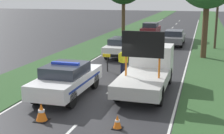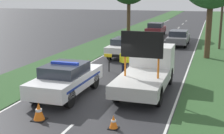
{
  "view_description": "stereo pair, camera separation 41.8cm",
  "coord_description": "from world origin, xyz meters",
  "px_view_note": "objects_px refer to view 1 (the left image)",
  "views": [
    {
      "loc": [
        4.24,
        -13.72,
        4.65
      ],
      "look_at": [
        -0.04,
        0.9,
        1.1
      ],
      "focal_mm": 50.0,
      "sensor_mm": 36.0,
      "label": 1
    },
    {
      "loc": [
        4.64,
        -13.6,
        4.65
      ],
      "look_at": [
        -0.04,
        0.9,
        1.1
      ],
      "focal_mm": 50.0,
      "sensor_mm": 36.0,
      "label": 2
    }
  ],
  "objects_px": {
    "traffic_cone_behind_barrier": "(86,64)",
    "utility_pole": "(218,4)",
    "police_car": "(67,79)",
    "traffic_cone_near_truck": "(117,122)",
    "queued_car_suv_grey": "(174,37)",
    "traffic_cone_centre_front": "(162,66)",
    "queued_car_wagon_maroon": "(151,29)",
    "work_truck": "(148,69)",
    "road_barrier": "(126,58)",
    "queued_car_van_white": "(121,47)",
    "police_officer": "(123,60)",
    "pedestrian_civilian": "(139,60)",
    "traffic_cone_near_police": "(41,112)"
  },
  "relations": [
    {
      "from": "traffic_cone_behind_barrier",
      "to": "utility_pole",
      "type": "bearing_deg",
      "value": 51.29
    },
    {
      "from": "utility_pole",
      "to": "police_car",
      "type": "bearing_deg",
      "value": -114.16
    },
    {
      "from": "traffic_cone_near_truck",
      "to": "queued_car_suv_grey",
      "type": "relative_size",
      "value": 0.11
    },
    {
      "from": "traffic_cone_centre_front",
      "to": "queued_car_wagon_maroon",
      "type": "xyz_separation_m",
      "value": [
        -3.56,
        17.27,
        0.43
      ]
    },
    {
      "from": "work_truck",
      "to": "traffic_cone_near_truck",
      "type": "xyz_separation_m",
      "value": [
        -0.18,
        -5.03,
        -0.77
      ]
    },
    {
      "from": "road_barrier",
      "to": "queued_car_van_white",
      "type": "bearing_deg",
      "value": 115.03
    },
    {
      "from": "police_car",
      "to": "police_officer",
      "type": "xyz_separation_m",
      "value": [
        1.61,
        4.3,
        0.14
      ]
    },
    {
      "from": "police_car",
      "to": "utility_pole",
      "type": "relative_size",
      "value": 0.65
    },
    {
      "from": "police_car",
      "to": "pedestrian_civilian",
      "type": "relative_size",
      "value": 3.02
    },
    {
      "from": "traffic_cone_near_police",
      "to": "traffic_cone_near_truck",
      "type": "relative_size",
      "value": 1.38
    },
    {
      "from": "road_barrier",
      "to": "traffic_cone_behind_barrier",
      "type": "relative_size",
      "value": 5.25
    },
    {
      "from": "traffic_cone_near_truck",
      "to": "queued_car_wagon_maroon",
      "type": "distance_m",
      "value": 26.27
    },
    {
      "from": "traffic_cone_centre_front",
      "to": "queued_car_van_white",
      "type": "relative_size",
      "value": 0.15
    },
    {
      "from": "police_officer",
      "to": "pedestrian_civilian",
      "type": "distance_m",
      "value": 0.92
    },
    {
      "from": "queued_car_wagon_maroon",
      "to": "utility_pole",
      "type": "distance_m",
      "value": 10.65
    },
    {
      "from": "police_car",
      "to": "utility_pole",
      "type": "height_order",
      "value": "utility_pole"
    },
    {
      "from": "police_officer",
      "to": "traffic_cone_centre_front",
      "type": "bearing_deg",
      "value": -132.81
    },
    {
      "from": "police_officer",
      "to": "traffic_cone_behind_barrier",
      "type": "distance_m",
      "value": 3.06
    },
    {
      "from": "utility_pole",
      "to": "traffic_cone_near_truck",
      "type": "bearing_deg",
      "value": -101.51
    },
    {
      "from": "traffic_cone_centre_front",
      "to": "work_truck",
      "type": "bearing_deg",
      "value": -93.54
    },
    {
      "from": "police_car",
      "to": "queued_car_suv_grey",
      "type": "distance_m",
      "value": 17.18
    },
    {
      "from": "police_car",
      "to": "queued_car_wagon_maroon",
      "type": "distance_m",
      "value": 23.15
    },
    {
      "from": "pedestrian_civilian",
      "to": "queued_car_van_white",
      "type": "relative_size",
      "value": 0.34
    },
    {
      "from": "road_barrier",
      "to": "police_officer",
      "type": "xyz_separation_m",
      "value": [
        -0.01,
        -0.75,
        0.04
      ]
    },
    {
      "from": "police_officer",
      "to": "utility_pole",
      "type": "bearing_deg",
      "value": -105.91
    },
    {
      "from": "queued_car_suv_grey",
      "to": "traffic_cone_near_truck",
      "type": "bearing_deg",
      "value": 89.6
    },
    {
      "from": "police_officer",
      "to": "traffic_cone_near_police",
      "type": "relative_size",
      "value": 2.31
    },
    {
      "from": "work_truck",
      "to": "police_officer",
      "type": "height_order",
      "value": "work_truck"
    },
    {
      "from": "work_truck",
      "to": "police_officer",
      "type": "xyz_separation_m",
      "value": [
        -1.81,
        2.19,
        -0.06
      ]
    },
    {
      "from": "road_barrier",
      "to": "traffic_cone_centre_front",
      "type": "distance_m",
      "value": 2.27
    },
    {
      "from": "traffic_cone_near_police",
      "to": "queued_car_wagon_maroon",
      "type": "xyz_separation_m",
      "value": [
        -0.22,
        26.21,
        0.43
      ]
    },
    {
      "from": "queued_car_van_white",
      "to": "traffic_cone_centre_front",
      "type": "bearing_deg",
      "value": 131.34
    },
    {
      "from": "queued_car_wagon_maroon",
      "to": "utility_pole",
      "type": "relative_size",
      "value": 0.56
    },
    {
      "from": "pedestrian_civilian",
      "to": "traffic_cone_centre_front",
      "type": "distance_m",
      "value": 1.79
    },
    {
      "from": "traffic_cone_near_truck",
      "to": "queued_car_suv_grey",
      "type": "xyz_separation_m",
      "value": [
        0.14,
        19.77,
        0.48
      ]
    },
    {
      "from": "queued_car_van_white",
      "to": "queued_car_wagon_maroon",
      "type": "relative_size",
      "value": 1.11
    },
    {
      "from": "road_barrier",
      "to": "queued_car_suv_grey",
      "type": "height_order",
      "value": "queued_car_suv_grey"
    },
    {
      "from": "pedestrian_civilian",
      "to": "road_barrier",
      "type": "bearing_deg",
      "value": 141.42
    },
    {
      "from": "queued_car_van_white",
      "to": "queued_car_suv_grey",
      "type": "xyz_separation_m",
      "value": [
        3.38,
        6.81,
        -0.03
      ]
    },
    {
      "from": "traffic_cone_centre_front",
      "to": "queued_car_wagon_maroon",
      "type": "distance_m",
      "value": 17.64
    },
    {
      "from": "police_officer",
      "to": "pedestrian_civilian",
      "type": "height_order",
      "value": "police_officer"
    },
    {
      "from": "work_truck",
      "to": "traffic_cone_near_police",
      "type": "distance_m",
      "value": 6.06
    },
    {
      "from": "traffic_cone_near_truck",
      "to": "traffic_cone_behind_barrier",
      "type": "xyz_separation_m",
      "value": [
        -4.38,
        8.39,
        0.04
      ]
    },
    {
      "from": "police_officer",
      "to": "traffic_cone_near_police",
      "type": "bearing_deg",
      "value": 89.63
    },
    {
      "from": "traffic_cone_near_truck",
      "to": "queued_car_van_white",
      "type": "height_order",
      "value": "queued_car_van_white"
    },
    {
      "from": "pedestrian_civilian",
      "to": "traffic_cone_near_truck",
      "type": "height_order",
      "value": "pedestrian_civilian"
    },
    {
      "from": "traffic_cone_near_police",
      "to": "road_barrier",
      "type": "bearing_deg",
      "value": 80.85
    },
    {
      "from": "traffic_cone_behind_barrier",
      "to": "queued_car_suv_grey",
      "type": "height_order",
      "value": "queued_car_suv_grey"
    },
    {
      "from": "traffic_cone_near_police",
      "to": "queued_car_wagon_maroon",
      "type": "height_order",
      "value": "queued_car_wagon_maroon"
    },
    {
      "from": "traffic_cone_near_truck",
      "to": "queued_car_van_white",
      "type": "bearing_deg",
      "value": 104.05
    }
  ]
}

